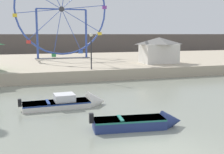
{
  "coord_description": "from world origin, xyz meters",
  "views": [
    {
      "loc": [
        -4.96,
        -9.09,
        4.45
      ],
      "look_at": [
        0.93,
        9.26,
        1.52
      ],
      "focal_mm": 45.55,
      "sensor_mm": 36.0,
      "label": 1
    }
  ],
  "objects_px": {
    "ferris_wheel_blue_frame": "(62,11)",
    "promenade_lamp_near": "(91,45)",
    "motorboat_white_red_stripe": "(73,102)",
    "motorboat_navy_blue": "(143,122)",
    "carnival_booth_white_ticket": "(159,50)"
  },
  "relations": [
    {
      "from": "motorboat_white_red_stripe",
      "to": "ferris_wheel_blue_frame",
      "type": "relative_size",
      "value": 0.41
    },
    {
      "from": "ferris_wheel_blue_frame",
      "to": "carnival_booth_white_ticket",
      "type": "distance_m",
      "value": 14.83
    },
    {
      "from": "ferris_wheel_blue_frame",
      "to": "carnival_booth_white_ticket",
      "type": "bearing_deg",
      "value": -45.71
    },
    {
      "from": "promenade_lamp_near",
      "to": "motorboat_white_red_stripe",
      "type": "bearing_deg",
      "value": -110.22
    },
    {
      "from": "ferris_wheel_blue_frame",
      "to": "promenade_lamp_near",
      "type": "xyz_separation_m",
      "value": [
        0.84,
        -13.42,
        -4.23
      ]
    },
    {
      "from": "ferris_wheel_blue_frame",
      "to": "carnival_booth_white_ticket",
      "type": "xyz_separation_m",
      "value": [
        9.76,
        -10.01,
        -4.96
      ]
    },
    {
      "from": "motorboat_white_red_stripe",
      "to": "promenade_lamp_near",
      "type": "height_order",
      "value": "promenade_lamp_near"
    },
    {
      "from": "carnival_booth_white_ticket",
      "to": "motorboat_navy_blue",
      "type": "bearing_deg",
      "value": -118.34
    },
    {
      "from": "ferris_wheel_blue_frame",
      "to": "promenade_lamp_near",
      "type": "bearing_deg",
      "value": -86.43
    },
    {
      "from": "ferris_wheel_blue_frame",
      "to": "carnival_booth_white_ticket",
      "type": "height_order",
      "value": "ferris_wheel_blue_frame"
    },
    {
      "from": "motorboat_white_red_stripe",
      "to": "promenade_lamp_near",
      "type": "bearing_deg",
      "value": 68.11
    },
    {
      "from": "carnival_booth_white_ticket",
      "to": "promenade_lamp_near",
      "type": "xyz_separation_m",
      "value": [
        -8.92,
        -3.42,
        0.73
      ]
    },
    {
      "from": "motorboat_white_red_stripe",
      "to": "ferris_wheel_blue_frame",
      "type": "xyz_separation_m",
      "value": [
        2.63,
        22.84,
        7.34
      ]
    },
    {
      "from": "motorboat_navy_blue",
      "to": "ferris_wheel_blue_frame",
      "type": "bearing_deg",
      "value": 96.92
    },
    {
      "from": "motorboat_white_red_stripe",
      "to": "ferris_wheel_blue_frame",
      "type": "distance_m",
      "value": 24.14
    }
  ]
}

